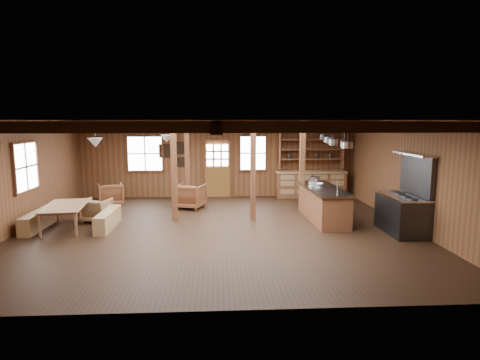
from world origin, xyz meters
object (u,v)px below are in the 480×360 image
(kitchen_island, at_px, (324,204))
(commercial_range, at_px, (404,207))
(armchair_a, at_px, (110,194))
(armchair_b, at_px, (190,196))
(armchair_c, at_px, (96,210))
(dining_table, at_px, (67,217))

(kitchen_island, relative_size, commercial_range, 1.26)
(armchair_a, bearing_deg, kitchen_island, 139.60)
(armchair_b, bearing_deg, kitchen_island, 173.29)
(commercial_range, bearing_deg, kitchen_island, 141.63)
(armchair_b, relative_size, armchair_c, 1.21)
(commercial_range, relative_size, armchair_a, 2.52)
(dining_table, distance_m, armchair_b, 3.79)
(armchair_a, xyz_separation_m, armchair_c, (0.19, -2.20, -0.04))
(armchair_a, bearing_deg, commercial_range, 135.44)
(kitchen_island, distance_m, armchair_c, 6.34)
(commercial_range, xyz_separation_m, armchair_b, (-5.52, 3.14, -0.25))
(dining_table, relative_size, armchair_c, 2.50)
(kitchen_island, relative_size, dining_table, 1.43)
(armchair_a, relative_size, armchair_c, 1.12)
(armchair_a, relative_size, armchair_b, 0.92)
(commercial_range, bearing_deg, armchair_b, 150.41)
(dining_table, xyz_separation_m, armchair_b, (3.02, 2.28, 0.08))
(armchair_c, bearing_deg, kitchen_island, -170.03)
(dining_table, bearing_deg, armchair_c, -43.60)
(armchair_c, bearing_deg, commercial_range, -178.95)
(dining_table, height_order, armchair_a, armchair_a)
(kitchen_island, distance_m, dining_table, 6.88)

